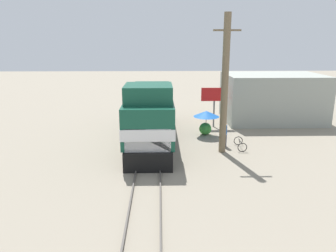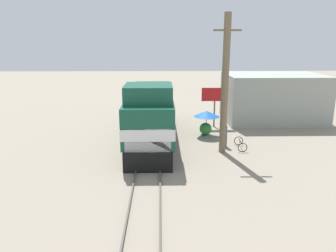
% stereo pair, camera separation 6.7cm
% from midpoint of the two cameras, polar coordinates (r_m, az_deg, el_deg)
% --- Properties ---
extents(ground_plane, '(120.00, 120.00, 0.00)m').
position_cam_midpoint_polar(ground_plane, '(23.98, -3.00, -3.68)').
color(ground_plane, gray).
extents(rail_near, '(0.08, 35.90, 0.15)m').
position_cam_midpoint_polar(rail_near, '(23.99, -4.71, -3.51)').
color(rail_near, '#4C4742').
rests_on(rail_near, ground_plane).
extents(rail_far, '(0.08, 35.90, 0.15)m').
position_cam_midpoint_polar(rail_far, '(23.94, -1.28, -3.50)').
color(rail_far, '#4C4742').
rests_on(rail_far, ground_plane).
extents(locomotive, '(3.24, 13.76, 4.84)m').
position_cam_midpoint_polar(locomotive, '(24.99, -2.95, 1.99)').
color(locomotive, black).
rests_on(locomotive, ground_plane).
extents(utility_pole, '(1.80, 0.47, 9.29)m').
position_cam_midpoint_polar(utility_pole, '(22.21, 9.98, 7.08)').
color(utility_pole, '#726047').
rests_on(utility_pole, ground_plane).
extents(vendor_umbrella, '(2.07, 2.07, 2.07)m').
position_cam_midpoint_polar(vendor_umbrella, '(26.47, 6.83, 2.13)').
color(vendor_umbrella, '#4C4C4C').
rests_on(vendor_umbrella, ground_plane).
extents(billboard_sign, '(2.34, 0.12, 3.52)m').
position_cam_midpoint_polar(billboard_sign, '(29.24, 8.22, 5.01)').
color(billboard_sign, '#595959').
rests_on(billboard_sign, ground_plane).
extents(shrub_cluster, '(1.00, 1.00, 1.00)m').
position_cam_midpoint_polar(shrub_cluster, '(27.06, 6.64, -0.49)').
color(shrub_cluster, '#388C38').
rests_on(shrub_cluster, ground_plane).
extents(person_bystander, '(0.34, 0.34, 1.84)m').
position_cam_midpoint_polar(person_bystander, '(24.16, 9.94, -1.23)').
color(person_bystander, '#2D3347').
rests_on(person_bystander, ground_plane).
extents(bicycle, '(0.74, 1.64, 0.66)m').
position_cam_midpoint_polar(bicycle, '(24.12, 12.58, -3.06)').
color(bicycle, black).
rests_on(bicycle, ground_plane).
extents(building_block_distant, '(8.95, 6.18, 4.45)m').
position_cam_midpoint_polar(building_block_distant, '(32.98, 17.79, 4.73)').
color(building_block_distant, '#999E93').
rests_on(building_block_distant, ground_plane).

